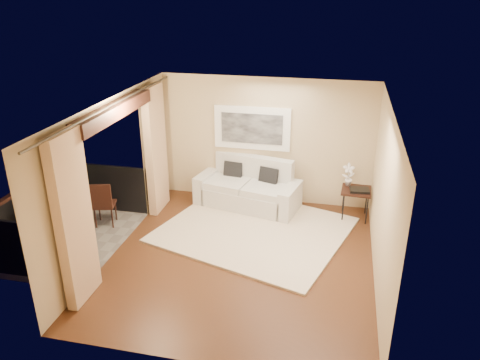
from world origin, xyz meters
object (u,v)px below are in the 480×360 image
(orchid, at_px, (349,175))
(balcony_chair_near, at_px, (50,215))
(bistro_table, at_px, (47,210))
(balcony_chair_far, at_px, (103,202))
(side_table, at_px, (356,192))
(ice_bucket, at_px, (43,198))
(sofa, at_px, (249,190))

(orchid, relative_size, balcony_chair_near, 0.50)
(bistro_table, distance_m, balcony_chair_far, 1.10)
(balcony_chair_far, distance_m, balcony_chair_near, 0.99)
(side_table, height_order, orchid, orchid)
(balcony_chair_far, relative_size, balcony_chair_near, 0.98)
(balcony_chair_near, bearing_deg, orchid, 35.61)
(side_table, xyz_separation_m, bistro_table, (-5.38, -2.34, 0.17))
(bistro_table, height_order, balcony_chair_far, balcony_chair_far)
(orchid, relative_size, balcony_chair_far, 0.51)
(orchid, relative_size, ice_bucket, 2.36)
(bistro_table, height_order, balcony_chair_near, balcony_chair_near)
(side_table, distance_m, balcony_chair_far, 5.01)
(side_table, relative_size, bistro_table, 0.77)
(balcony_chair_far, bearing_deg, balcony_chair_near, 33.91)
(sofa, distance_m, balcony_chair_near, 3.96)
(sofa, distance_m, bistro_table, 4.01)
(sofa, relative_size, balcony_chair_near, 2.42)
(orchid, bearing_deg, balcony_chair_far, -160.89)
(sofa, xyz_separation_m, ice_bucket, (-3.26, -2.35, 0.55))
(balcony_chair_far, height_order, balcony_chair_near, balcony_chair_near)
(sofa, relative_size, orchid, 4.87)
(bistro_table, relative_size, balcony_chair_far, 0.88)
(ice_bucket, bearing_deg, side_table, 22.40)
(bistro_table, xyz_separation_m, ice_bucket, (-0.10, 0.09, 0.18))
(sofa, xyz_separation_m, balcony_chair_near, (-3.24, -2.27, 0.18))
(side_table, xyz_separation_m, orchid, (-0.18, 0.17, 0.29))
(sofa, xyz_separation_m, orchid, (2.04, 0.07, 0.50))
(sofa, relative_size, side_table, 3.67)
(balcony_chair_far, distance_m, ice_bucket, 1.14)
(orchid, distance_m, balcony_chair_near, 5.79)
(orchid, height_order, bistro_table, orchid)
(sofa, distance_m, ice_bucket, 4.06)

